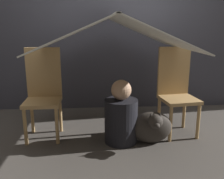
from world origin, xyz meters
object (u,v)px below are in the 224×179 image
Objects in this scene: person_front at (121,117)px; chair_left at (43,91)px; chair_right at (176,89)px; dog at (152,127)px.

chair_left is at bearing 164.38° from person_front.
chair_left is 1.00× the size of chair_right.
chair_left is 2.25× the size of dog.
person_front is at bearing 169.48° from dog.
chair_left is 0.88m from person_front.
chair_left is 1.20m from dog.
chair_right is 2.25× the size of dog.
person_front is at bearing -16.86° from chair_left.
chair_left reaches higher than dog.
chair_right reaches higher than person_front.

